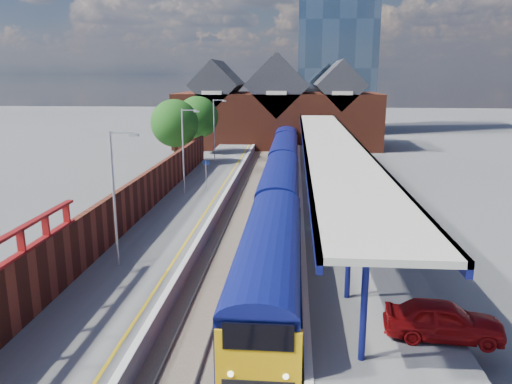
# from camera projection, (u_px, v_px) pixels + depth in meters

# --- Properties ---
(ground) EXTENTS (240.00, 240.00, 0.00)m
(ground) POSITION_uv_depth(u_px,v_px,m) (267.00, 186.00, 49.06)
(ground) COLOR #5B5B5E
(ground) RESTS_ON ground
(ballast_bed) EXTENTS (6.00, 76.00, 0.06)m
(ballast_bed) POSITION_uv_depth(u_px,v_px,m) (261.00, 213.00, 39.35)
(ballast_bed) COLOR #473D33
(ballast_bed) RESTS_ON ground
(rails) EXTENTS (4.51, 76.00, 0.14)m
(rails) POSITION_uv_depth(u_px,v_px,m) (261.00, 212.00, 39.33)
(rails) COLOR slate
(rails) RESTS_ON ground
(left_platform) EXTENTS (5.00, 76.00, 1.00)m
(left_platform) POSITION_uv_depth(u_px,v_px,m) (192.00, 206.00, 39.65)
(left_platform) COLOR #565659
(left_platform) RESTS_ON ground
(right_platform) EXTENTS (6.00, 76.00, 1.00)m
(right_platform) POSITION_uv_depth(u_px,v_px,m) (337.00, 209.00, 38.80)
(right_platform) COLOR #565659
(right_platform) RESTS_ON ground
(coping_left) EXTENTS (0.30, 76.00, 0.05)m
(coping_left) POSITION_uv_depth(u_px,v_px,m) (221.00, 200.00, 39.35)
(coping_left) COLOR silver
(coping_left) RESTS_ON left_platform
(coping_right) EXTENTS (0.30, 76.00, 0.05)m
(coping_right) POSITION_uv_depth(u_px,v_px,m) (301.00, 202.00, 38.89)
(coping_right) COLOR silver
(coping_right) RESTS_ON right_platform
(yellow_line) EXTENTS (0.14, 76.00, 0.01)m
(yellow_line) POSITION_uv_depth(u_px,v_px,m) (213.00, 200.00, 39.40)
(yellow_line) COLOR yellow
(yellow_line) RESTS_ON left_platform
(train) EXTENTS (2.92, 65.92, 3.45)m
(train) POSITION_uv_depth(u_px,v_px,m) (283.00, 166.00, 47.81)
(train) COLOR navy
(train) RESTS_ON ground
(canopy) EXTENTS (4.50, 52.00, 4.48)m
(canopy) POSITION_uv_depth(u_px,v_px,m) (331.00, 145.00, 39.63)
(canopy) COLOR #0E1356
(canopy) RESTS_ON right_platform
(lamp_post_b) EXTENTS (1.48, 0.18, 7.00)m
(lamp_post_b) POSITION_uv_depth(u_px,v_px,m) (116.00, 191.00, 25.10)
(lamp_post_b) COLOR #A5A8AA
(lamp_post_b) RESTS_ON left_platform
(lamp_post_c) EXTENTS (1.48, 0.18, 7.00)m
(lamp_post_c) POSITION_uv_depth(u_px,v_px,m) (185.00, 146.00, 40.62)
(lamp_post_c) COLOR #A5A8AA
(lamp_post_c) RESTS_ON left_platform
(lamp_post_d) EXTENTS (1.48, 0.18, 7.00)m
(lamp_post_d) POSITION_uv_depth(u_px,v_px,m) (215.00, 126.00, 56.15)
(lamp_post_d) COLOR #A5A8AA
(lamp_post_d) RESTS_ON left_platform
(platform_sign) EXTENTS (0.55, 0.08, 2.50)m
(platform_sign) POSITION_uv_depth(u_px,v_px,m) (206.00, 170.00, 42.99)
(platform_sign) COLOR #A5A8AA
(platform_sign) RESTS_ON left_platform
(brick_wall) EXTENTS (0.35, 50.00, 3.86)m
(brick_wall) POSITION_uv_depth(u_px,v_px,m) (133.00, 202.00, 33.12)
(brick_wall) COLOR maroon
(brick_wall) RESTS_ON left_platform
(station_building) EXTENTS (30.00, 12.12, 13.78)m
(station_building) POSITION_uv_depth(u_px,v_px,m) (278.00, 110.00, 74.98)
(station_building) COLOR maroon
(station_building) RESTS_ON ground
(glass_tower) EXTENTS (14.20, 14.20, 40.30)m
(glass_tower) POSITION_uv_depth(u_px,v_px,m) (337.00, 22.00, 92.19)
(glass_tower) COLOR slate
(glass_tower) RESTS_ON ground
(tree_near) EXTENTS (5.20, 5.20, 8.10)m
(tree_near) POSITION_uv_depth(u_px,v_px,m) (176.00, 125.00, 54.33)
(tree_near) COLOR #382314
(tree_near) RESTS_ON ground
(tree_far) EXTENTS (5.20, 5.20, 8.10)m
(tree_far) POSITION_uv_depth(u_px,v_px,m) (199.00, 118.00, 62.02)
(tree_far) COLOR #382314
(tree_far) RESTS_ON ground
(parked_car_red) EXTENTS (4.50, 2.20, 1.48)m
(parked_car_red) POSITION_uv_depth(u_px,v_px,m) (443.00, 320.00, 18.67)
(parked_car_red) COLOR #990C0E
(parked_car_red) RESTS_ON right_platform
(parked_car_silver) EXTENTS (4.01, 1.87, 1.27)m
(parked_car_silver) POSITION_uv_depth(u_px,v_px,m) (360.00, 237.00, 28.40)
(parked_car_silver) COLOR #ADADB2
(parked_car_silver) RESTS_ON right_platform
(parked_car_dark) EXTENTS (4.52, 2.60, 1.23)m
(parked_car_dark) POSITION_uv_depth(u_px,v_px,m) (369.00, 233.00, 29.19)
(parked_car_dark) COLOR black
(parked_car_dark) RESTS_ON right_platform
(parked_car_blue) EXTENTS (4.08, 2.10, 1.10)m
(parked_car_blue) POSITION_uv_depth(u_px,v_px,m) (370.00, 196.00, 38.47)
(parked_car_blue) COLOR navy
(parked_car_blue) RESTS_ON right_platform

